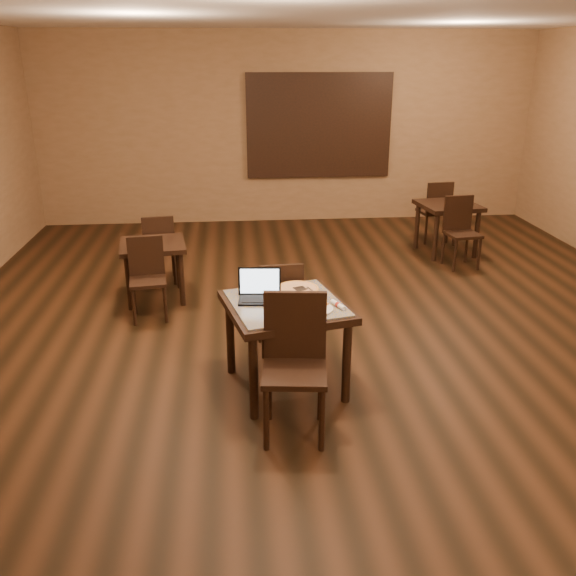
{
  "coord_description": "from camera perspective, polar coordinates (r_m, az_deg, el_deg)",
  "views": [
    {
      "loc": [
        -0.92,
        -5.04,
        2.61
      ],
      "look_at": [
        -0.5,
        -0.46,
        0.85
      ],
      "focal_mm": 38.0,
      "sensor_mm": 36.0,
      "label": 1
    }
  ],
  "objects": [
    {
      "name": "other_table_a_chair_far",
      "position": [
        9.26,
        13.66,
        7.28
      ],
      "size": [
        0.44,
        0.44,
        0.92
      ],
      "rotation": [
        0.0,
        0.0,
        3.27
      ],
      "color": "black",
      "rests_on": "ground"
    },
    {
      "name": "chair_main_near",
      "position": [
        4.4,
        0.63,
        -6.43
      ],
      "size": [
        0.5,
        0.5,
        1.04
      ],
      "rotation": [
        0.0,
        0.0,
        -0.12
      ],
      "color": "black",
      "rests_on": "ground"
    },
    {
      "name": "napkin_roll",
      "position": [
        4.79,
        4.71,
        -1.58
      ],
      "size": [
        0.1,
        0.18,
        0.04
      ],
      "rotation": [
        0.0,
        0.0,
        0.4
      ],
      "color": "white",
      "rests_on": "tiled_table"
    },
    {
      "name": "wall_back",
      "position": [
        10.14,
        -0.0,
        14.64
      ],
      "size": [
        8.0,
        0.02,
        3.0
      ],
      "primitive_type": "cube",
      "color": "#906B49",
      "rests_on": "ground"
    },
    {
      "name": "other_table_a",
      "position": [
        8.76,
        14.72,
        6.89
      ],
      "size": [
        0.85,
        0.85,
        0.71
      ],
      "rotation": [
        0.0,
        0.0,
        0.13
      ],
      "color": "black",
      "rests_on": "ground"
    },
    {
      "name": "other_table_b_chair_near",
      "position": [
        6.54,
        -13.04,
        1.39
      ],
      "size": [
        0.42,
        0.42,
        0.85
      ],
      "rotation": [
        0.0,
        0.0,
        0.14
      ],
      "color": "black",
      "rests_on": "ground"
    },
    {
      "name": "ceiling",
      "position": [
        5.14,
        5.64,
        25.19
      ],
      "size": [
        8.0,
        10.0,
        0.02
      ],
      "primitive_type": "cube",
      "rotation": [
        3.14,
        0.0,
        0.0
      ],
      "color": "silver",
      "rests_on": "wall_back"
    },
    {
      "name": "laptop",
      "position": [
        4.94,
        -2.63,
        -0.29
      ],
      "size": [
        0.37,
        0.3,
        0.24
      ],
      "rotation": [
        0.0,
        0.0,
        -0.09
      ],
      "color": "black",
      "rests_on": "tiled_table"
    },
    {
      "name": "other_table_b",
      "position": [
        6.99,
        -12.51,
        3.27
      ],
      "size": [
        0.79,
        0.79,
        0.66
      ],
      "rotation": [
        0.0,
        0.0,
        0.14
      ],
      "color": "black",
      "rests_on": "ground"
    },
    {
      "name": "tiled_table",
      "position": [
        4.91,
        -0.21,
        -2.45
      ],
      "size": [
        1.1,
        1.1,
        0.76
      ],
      "rotation": [
        0.0,
        0.0,
        0.23
      ],
      "color": "black",
      "rests_on": "ground"
    },
    {
      "name": "ground",
      "position": [
        5.75,
        4.58,
        -6.15
      ],
      "size": [
        10.0,
        10.0,
        0.0
      ],
      "primitive_type": "plane",
      "color": "black",
      "rests_on": "ground"
    },
    {
      "name": "pizza_whole",
      "position": [
        5.1,
        0.9,
        -0.08
      ],
      "size": [
        0.36,
        0.36,
        0.03
      ],
      "color": "beige",
      "rests_on": "pizza_pan"
    },
    {
      "name": "pizza_slice",
      "position": [
        4.72,
        2.64,
        -1.82
      ],
      "size": [
        0.24,
        0.24,
        0.02
      ],
      "primitive_type": null,
      "rotation": [
        0.0,
        0.0,
        0.61
      ],
      "color": "beige",
      "rests_on": "plate"
    },
    {
      "name": "pizza_pan",
      "position": [
        5.11,
        0.89,
        -0.23
      ],
      "size": [
        0.36,
        0.36,
        0.01
      ],
      "primitive_type": "cylinder",
      "color": "silver",
      "rests_on": "tiled_table"
    },
    {
      "name": "mural",
      "position": [
        10.16,
        2.93,
        14.91
      ],
      "size": [
        2.34,
        0.05,
        1.64
      ],
      "color": "#2A589A",
      "rests_on": "wall_back"
    },
    {
      "name": "other_table_b_chair_far",
      "position": [
        7.48,
        -11.96,
        3.94
      ],
      "size": [
        0.42,
        0.42,
        0.85
      ],
      "rotation": [
        0.0,
        0.0,
        3.28
      ],
      "color": "black",
      "rests_on": "ground"
    },
    {
      "name": "other_table_a_chair_near",
      "position": [
        8.29,
        15.82,
        5.49
      ],
      "size": [
        0.44,
        0.44,
        0.92
      ],
      "rotation": [
        0.0,
        0.0,
        0.13
      ],
      "color": "black",
      "rests_on": "ground"
    },
    {
      "name": "chair_main_far",
      "position": [
        5.54,
        -0.73,
        -1.34
      ],
      "size": [
        0.41,
        0.41,
        0.9
      ],
      "rotation": [
        0.0,
        0.0,
        3.2
      ],
      "color": "black",
      "rests_on": "ground"
    },
    {
      "name": "spatula",
      "position": [
        5.08,
        1.14,
        -0.07
      ],
      "size": [
        0.17,
        0.26,
        0.01
      ],
      "primitive_type": "cube",
      "rotation": [
        0.0,
        0.0,
        0.35
      ],
      "color": "silver",
      "rests_on": "pizza_whole"
    },
    {
      "name": "plate",
      "position": [
        4.73,
        2.64,
        -1.97
      ],
      "size": [
        0.27,
        0.27,
        0.01
      ],
      "primitive_type": "cylinder",
      "color": "white",
      "rests_on": "tiled_table"
    }
  ]
}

